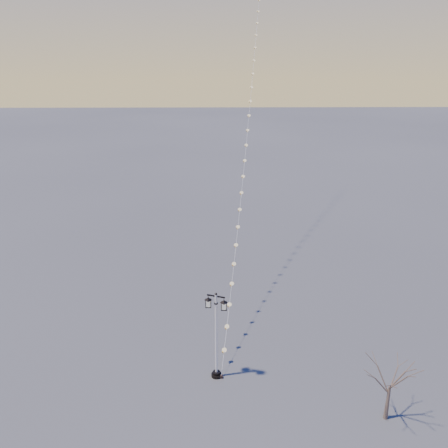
{
  "coord_description": "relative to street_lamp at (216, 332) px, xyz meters",
  "views": [
    {
      "loc": [
        -0.08,
        -21.33,
        18.26
      ],
      "look_at": [
        0.39,
        7.58,
        7.73
      ],
      "focal_mm": 37.83,
      "sensor_mm": 36.0,
      "label": 1
    }
  ],
  "objects": [
    {
      "name": "ground",
      "position": [
        0.15,
        -2.11,
        -3.11
      ],
      "size": [
        300.0,
        300.0,
        0.0
      ],
      "primitive_type": "plane",
      "color": "#454546",
      "rests_on": "ground"
    },
    {
      "name": "bare_tree",
      "position": [
        8.96,
        -3.59,
        -0.56
      ],
      "size": [
        2.22,
        2.22,
        3.68
      ],
      "rotation": [
        0.0,
        0.0,
        0.17
      ],
      "color": "brown",
      "rests_on": "ground"
    },
    {
      "name": "kite_train",
      "position": [
        2.86,
        18.79,
        10.69
      ],
      "size": [
        5.75,
        38.49,
        27.82
      ],
      "rotation": [
        0.0,
        0.0,
        -0.4
      ],
      "color": "black",
      "rests_on": "ground"
    },
    {
      "name": "street_lamp",
      "position": [
        0.0,
        0.0,
        0.0
      ],
      "size": [
        1.37,
        0.8,
        5.62
      ],
      "rotation": [
        0.0,
        0.0,
        -0.34
      ],
      "color": "black",
      "rests_on": "ground"
    }
  ]
}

